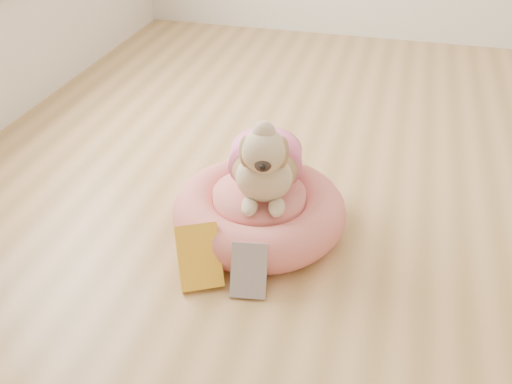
% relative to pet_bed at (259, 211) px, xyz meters
% --- Properties ---
extents(floor, '(4.50, 4.50, 0.00)m').
position_rel_pet_bed_xyz_m(floor, '(0.50, 0.19, -0.08)').
color(floor, '#AA8047').
rests_on(floor, ground).
extents(pet_bed, '(0.67, 0.67, 0.17)m').
position_rel_pet_bed_xyz_m(pet_bed, '(0.00, 0.00, 0.00)').
color(pet_bed, '#D1525E').
rests_on(pet_bed, floor).
extents(dog, '(0.43, 0.54, 0.36)m').
position_rel_pet_bed_xyz_m(dog, '(0.01, 0.03, 0.27)').
color(dog, brown).
rests_on(dog, pet_bed).
extents(book_yellow, '(0.20, 0.21, 0.20)m').
position_rel_pet_bed_xyz_m(book_yellow, '(-0.13, -0.34, 0.02)').
color(book_yellow, '#FFFA1A').
rests_on(book_yellow, floor).
extents(book_white, '(0.14, 0.13, 0.17)m').
position_rel_pet_bed_xyz_m(book_white, '(0.05, -0.35, 0.00)').
color(book_white, white).
rests_on(book_white, floor).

